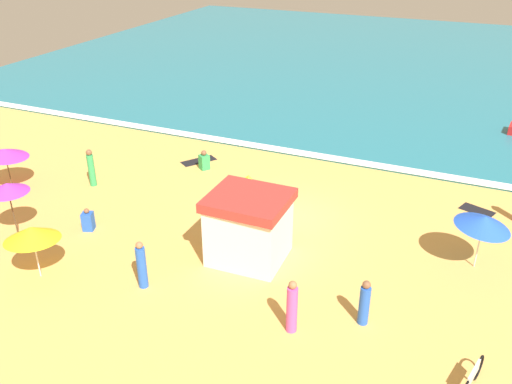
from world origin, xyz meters
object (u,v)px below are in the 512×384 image
object	(u,v)px
beach_umbrella_3	(484,222)
beachgoer_3	(204,161)
beach_umbrella_4	(5,153)
beachgoer_0	(142,266)
beach_umbrella_0	(32,233)
parked_bicycle	(472,379)
beachgoer_5	(88,221)
lifeguard_cabana	(249,227)
beachgoer_7	(364,303)
beach_umbrella_1	(7,188)
beach_tent	(249,186)
beachgoer_9	(91,168)
beachgoer_4	(292,307)

from	to	relation	value
beach_umbrella_3	beachgoer_3	xyz separation A→B (m)	(-12.69, 3.52, -1.40)
beach_umbrella_4	beachgoer_0	xyz separation A→B (m)	(9.70, -3.86, -0.88)
beach_umbrella_0	parked_bicycle	distance (m)	14.04
parked_bicycle	beachgoer_5	world-z (taller)	beachgoer_5
beach_umbrella_3	beachgoer_0	world-z (taller)	beach_umbrella_3
lifeguard_cabana	beach_umbrella_3	bearing A→B (deg)	19.16
beach_umbrella_4	beachgoer_7	xyz separation A→B (m)	(16.87, -2.76, -0.98)
beach_umbrella_1	beachgoer_3	world-z (taller)	beach_umbrella_1
beach_umbrella_1	beachgoer_3	bearing A→B (deg)	65.73
beach_tent	beachgoer_7	xyz separation A→B (m)	(6.56, -6.21, 0.20)
beachgoer_3	beach_tent	bearing A→B (deg)	-29.73
beachgoer_9	beachgoer_5	bearing A→B (deg)	-54.11
beach_umbrella_3	beachgoer_5	distance (m)	14.63
beach_tent	parked_bicycle	distance (m)	12.43
beach_umbrella_3	parked_bicycle	xyz separation A→B (m)	(0.27, -5.98, -1.44)
beach_umbrella_3	beachgoer_0	bearing A→B (deg)	-150.92
beach_umbrella_0	parked_bicycle	bearing A→B (deg)	2.27
parked_bicycle	beachgoer_4	distance (m)	5.12
beach_umbrella_4	beachgoer_3	bearing A→B (deg)	36.56
beachgoer_9	beachgoer_0	bearing A→B (deg)	-40.64
beachgoer_0	beachgoer_7	world-z (taller)	beachgoer_0
beachgoer_3	beachgoer_9	distance (m)	5.29
beach_umbrella_3	beachgoer_3	size ratio (longest dim) A/B	2.20
beach_umbrella_0	beach_umbrella_1	size ratio (longest dim) A/B	1.10
beachgoer_0	beachgoer_7	distance (m)	7.25
beachgoer_4	beachgoer_7	xyz separation A→B (m)	(1.88, 1.18, -0.12)
beachgoer_9	beachgoer_3	bearing A→B (deg)	43.28
beachgoer_0	beachgoer_7	bearing A→B (deg)	8.78
beach_umbrella_0	beachgoer_7	size ratio (longest dim) A/B	1.59
beachgoer_3	beachgoer_5	bearing A→B (deg)	-102.08
beach_umbrella_1	beachgoer_5	bearing A→B (deg)	32.18
beachgoer_3	beachgoer_7	xyz separation A→B (m)	(9.76, -8.03, 0.31)
beach_umbrella_0	beachgoer_0	world-z (taller)	beach_umbrella_0
beach_umbrella_0	beachgoer_3	distance (m)	10.19
beach_umbrella_3	beachgoer_4	bearing A→B (deg)	-130.30
beach_umbrella_0	beach_umbrella_3	distance (m)	15.18
beachgoer_4	beachgoer_5	bearing A→B (deg)	166.06
beach_tent	beachgoer_9	distance (m)	7.26
beachgoer_5	beachgoer_7	distance (m)	11.29
beach_tent	beachgoer_7	distance (m)	9.04
beach_umbrella_1	beachgoer_7	bearing A→B (deg)	1.22
lifeguard_cabana	beachgoer_9	size ratio (longest dim) A/B	1.55
beach_umbrella_1	beachgoer_5	distance (m)	3.16
beach_tent	beach_umbrella_0	bearing A→B (deg)	-117.04
beach_umbrella_0	lifeguard_cabana	bearing A→B (deg)	32.50
beachgoer_0	beachgoer_4	xyz separation A→B (m)	(5.28, -0.07, 0.02)
beach_umbrella_3	beach_tent	world-z (taller)	beach_umbrella_3
beach_umbrella_0	beach_tent	bearing A→B (deg)	62.96
beachgoer_3	beachgoer_9	xyz separation A→B (m)	(-3.84, -3.61, 0.45)
beach_umbrella_3	beachgoer_9	xyz separation A→B (m)	(-16.53, -0.10, -0.96)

